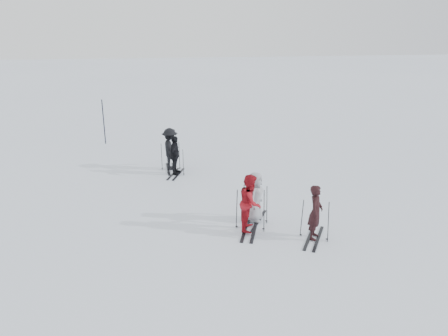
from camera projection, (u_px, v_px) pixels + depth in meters
name	position (u px, v px, depth m)	size (l,w,h in m)	color
ground	(228.00, 205.00, 15.04)	(120.00, 120.00, 0.00)	silver
skier_near_dark	(315.00, 213.00, 12.48)	(0.59, 0.39, 1.63)	black
skier_red	(250.00, 203.00, 13.01)	(0.84, 0.66, 1.74)	maroon
skier_grey	(255.00, 197.00, 13.61)	(0.78, 0.51, 1.59)	#A1A4AB
skier_uphill_left	(175.00, 156.00, 17.71)	(0.94, 0.39, 1.60)	black
skier_uphill_far	(170.00, 149.00, 18.30)	(1.13, 0.65, 1.76)	black
skis_near_dark	(315.00, 219.00, 12.54)	(0.90, 1.69, 1.23)	black
skis_red	(250.00, 209.00, 13.07)	(0.97, 1.84, 1.34)	black
skis_grey	(255.00, 203.00, 13.67)	(0.90, 1.70, 1.24)	black
skis_uphill_left	(175.00, 161.00, 17.79)	(0.81, 1.53, 1.12)	black
skis_uphill_far	(171.00, 156.00, 18.39)	(0.88, 1.66, 1.21)	black
piste_marker	(104.00, 122.00, 22.01)	(0.05, 0.05, 2.27)	black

